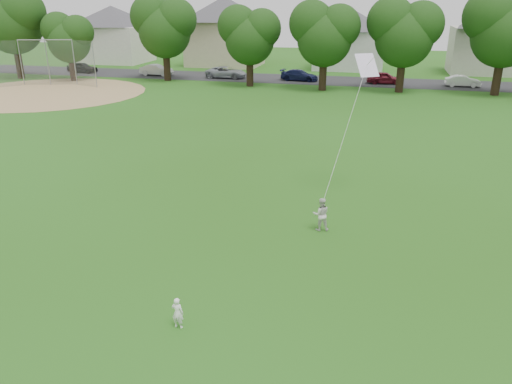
% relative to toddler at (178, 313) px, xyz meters
% --- Properties ---
extents(ground, '(160.00, 160.00, 0.00)m').
position_rel_toddler_xyz_m(ground, '(0.54, 2.37, -0.45)').
color(ground, '#265112').
rests_on(ground, ground).
extents(street, '(90.00, 7.00, 0.01)m').
position_rel_toddler_xyz_m(street, '(0.54, 44.37, -0.44)').
color(street, '#2D2D30').
rests_on(street, ground).
extents(dirt_infield, '(18.00, 18.00, 0.02)m').
position_rel_toddler_xyz_m(dirt_infield, '(-25.46, 30.37, -0.44)').
color(dirt_infield, '#9E7F51').
rests_on(dirt_infield, ground).
extents(toddler, '(0.34, 0.24, 0.90)m').
position_rel_toddler_xyz_m(toddler, '(0.00, 0.00, 0.00)').
color(toddler, white).
rests_on(toddler, ground).
extents(older_boy, '(0.73, 0.63, 1.28)m').
position_rel_toddler_xyz_m(older_boy, '(2.91, 6.88, 0.19)').
color(older_boy, silver).
rests_on(older_boy, ground).
extents(kite, '(1.27, 2.68, 6.39)m').
position_rel_toddler_xyz_m(kite, '(3.47, 8.98, 2.82)').
color(kite, white).
rests_on(kite, ground).
extents(baseball_backstop, '(9.65, 4.07, 4.41)m').
position_rel_toddler_xyz_m(baseball_backstop, '(-27.86, 34.13, 1.76)').
color(baseball_backstop, gray).
rests_on(baseball_backstop, ground).
extents(tree_row, '(79.78, 8.86, 11.06)m').
position_rel_toddler_xyz_m(tree_row, '(5.47, 38.28, 5.78)').
color(tree_row, black).
rests_on(tree_row, ground).
extents(parked_cars, '(56.07, 2.12, 1.25)m').
position_rel_toddler_xyz_m(parked_cars, '(-3.58, 43.37, 0.16)').
color(parked_cars, black).
rests_on(parked_cars, ground).
extents(house_row, '(77.07, 13.39, 10.05)m').
position_rel_toddler_xyz_m(house_row, '(0.80, 54.37, 4.30)').
color(house_row, white).
rests_on(house_row, ground).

